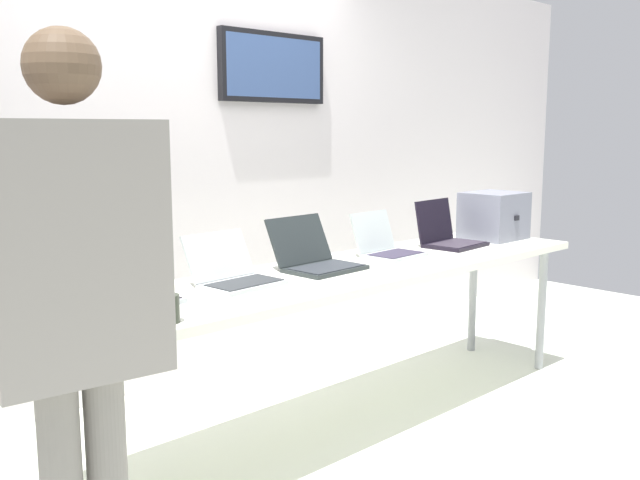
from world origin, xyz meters
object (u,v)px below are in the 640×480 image
at_px(laptop_station_5, 448,235).
at_px(laptop_station_4, 386,246).
at_px(equipment_box, 494,216).
at_px(coffee_mug, 167,309).
at_px(workbench, 321,283).
at_px(laptop_station_3, 315,257).
at_px(person, 74,295).
at_px(laptop_station_1, 124,289).
at_px(laptop_station_2, 234,273).

bearing_deg(laptop_station_5, laptop_station_4, 177.53).
relative_size(equipment_box, coffee_mug, 3.54).
xyz_separation_m(workbench, equipment_box, (1.50, 0.03, 0.19)).
bearing_deg(laptop_station_3, laptop_station_5, -1.33).
relative_size(equipment_box, laptop_station_3, 0.92).
relative_size(laptop_station_4, person, 0.19).
xyz_separation_m(laptop_station_1, coffee_mug, (-0.02, -0.35, -0.01)).
relative_size(laptop_station_3, laptop_station_4, 1.19).
bearing_deg(laptop_station_2, coffee_mug, -148.25).
xyz_separation_m(laptop_station_4, laptop_station_5, (0.52, -0.02, 0.01)).
bearing_deg(laptop_station_3, workbench, -117.37).
bearing_deg(equipment_box, laptop_station_3, 177.71).
xyz_separation_m(laptop_station_5, person, (-2.56, -0.69, 0.18)).
bearing_deg(laptop_station_2, workbench, -9.86).
xyz_separation_m(workbench, laptop_station_1, (-0.96, 0.10, 0.11)).
bearing_deg(coffee_mug, laptop_station_5, 8.74).
bearing_deg(person, laptop_station_4, 19.20).
bearing_deg(laptop_station_4, laptop_station_3, 179.82).
bearing_deg(equipment_box, person, -167.62).
height_order(person, coffee_mug, person).
bearing_deg(equipment_box, laptop_station_2, 178.65).
bearing_deg(laptop_station_1, coffee_mug, -93.92).
bearing_deg(coffee_mug, workbench, 14.27).
distance_m(laptop_station_3, coffee_mug, 1.08).
bearing_deg(laptop_station_4, laptop_station_2, -179.40).
bearing_deg(coffee_mug, person, -143.13).
distance_m(equipment_box, laptop_station_1, 2.46).
bearing_deg(laptop_station_1, workbench, -6.21).
xyz_separation_m(person, coffee_mug, (0.50, 0.37, -0.20)).
bearing_deg(person, laptop_station_3, 25.03).
height_order(laptop_station_4, coffee_mug, laptop_station_4).
xyz_separation_m(laptop_station_4, person, (-2.04, -0.71, 0.19)).
relative_size(laptop_station_4, laptop_station_5, 0.87).
distance_m(laptop_station_2, coffee_mug, 0.62).
height_order(workbench, laptop_station_4, laptop_station_4).
bearing_deg(laptop_station_2, laptop_station_4, 0.60).
height_order(workbench, laptop_station_1, laptop_station_1).
bearing_deg(laptop_station_2, laptop_station_5, -0.44).
relative_size(workbench, laptop_station_3, 9.08).
distance_m(laptop_station_3, laptop_station_5, 1.03).
height_order(laptop_station_2, person, person).
distance_m(workbench, coffee_mug, 1.02).
height_order(laptop_station_3, person, person).
distance_m(laptop_station_3, laptop_station_4, 0.52).
xyz_separation_m(equipment_box, laptop_station_2, (-1.95, 0.05, -0.09)).
distance_m(laptop_station_1, laptop_station_5, 2.04).
distance_m(person, coffee_mug, 0.65).
relative_size(laptop_station_3, laptop_station_5, 1.04).
distance_m(equipment_box, coffee_mug, 2.50).
relative_size(laptop_station_1, laptop_station_2, 0.99).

